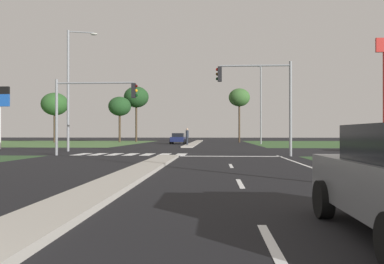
% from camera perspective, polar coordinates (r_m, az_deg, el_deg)
% --- Properties ---
extents(ground_plane, '(200.00, 200.00, 0.00)m').
position_cam_1_polar(ground_plane, '(31.35, -1.73, -2.85)').
color(ground_plane, black).
extents(grass_verge_far_left, '(35.00, 35.00, 0.01)m').
position_cam_1_polar(grass_verge_far_left, '(62.47, -23.58, -1.51)').
color(grass_verge_far_left, '#476B38').
rests_on(grass_verge_far_left, ground).
extents(grass_verge_far_right, '(35.00, 35.00, 0.01)m').
position_cam_1_polar(grass_verge_far_right, '(60.18, 25.54, -1.56)').
color(grass_verge_far_right, '#385B2D').
rests_on(grass_verge_far_right, ground).
extents(median_island_near, '(1.20, 22.00, 0.14)m').
position_cam_1_polar(median_island_near, '(12.58, -9.42, -6.49)').
color(median_island_near, '#ADA89E').
rests_on(median_island_near, ground).
extents(median_island_far, '(1.20, 36.00, 0.14)m').
position_cam_1_polar(median_island_far, '(56.28, 0.51, -1.61)').
color(median_island_far, '#ADA89E').
rests_on(median_island_far, ground).
extents(lane_dash_near, '(0.14, 2.00, 0.01)m').
position_cam_1_polar(lane_dash_near, '(5.32, 11.70, -15.94)').
color(lane_dash_near, silver).
rests_on(lane_dash_near, ground).
extents(lane_dash_second, '(0.14, 2.00, 0.01)m').
position_cam_1_polar(lane_dash_second, '(11.18, 7.17, -7.61)').
color(lane_dash_second, silver).
rests_on(lane_dash_second, ground).
extents(lane_dash_third, '(0.14, 2.00, 0.01)m').
position_cam_1_polar(lane_dash_third, '(17.14, 5.82, -5.03)').
color(lane_dash_third, silver).
rests_on(lane_dash_third, ground).
extents(edge_line_right, '(0.14, 24.00, 0.01)m').
position_cam_1_polar(edge_line_right, '(13.89, 20.57, -6.15)').
color(edge_line_right, silver).
rests_on(edge_line_right, ground).
extents(stop_bar_near, '(6.40, 0.50, 0.01)m').
position_cam_1_polar(stop_bar_near, '(24.26, 5.79, -3.61)').
color(stop_bar_near, silver).
rests_on(stop_bar_near, ground).
extents(crosswalk_bar_near, '(0.70, 2.80, 0.01)m').
position_cam_1_polar(crosswalk_bar_near, '(27.60, -16.09, -3.19)').
color(crosswalk_bar_near, silver).
rests_on(crosswalk_bar_near, ground).
extents(crosswalk_bar_second, '(0.70, 2.80, 0.01)m').
position_cam_1_polar(crosswalk_bar_second, '(27.24, -13.80, -3.24)').
color(crosswalk_bar_second, silver).
rests_on(crosswalk_bar_second, ground).
extents(crosswalk_bar_third, '(0.70, 2.80, 0.01)m').
position_cam_1_polar(crosswalk_bar_third, '(26.92, -11.46, -3.27)').
color(crosswalk_bar_third, silver).
rests_on(crosswalk_bar_third, ground).
extents(crosswalk_bar_fourth, '(0.70, 2.80, 0.01)m').
position_cam_1_polar(crosswalk_bar_fourth, '(26.65, -9.06, -3.31)').
color(crosswalk_bar_fourth, silver).
rests_on(crosswalk_bar_fourth, ground).
extents(crosswalk_bar_fifth, '(0.70, 2.80, 0.01)m').
position_cam_1_polar(crosswalk_bar_fifth, '(26.43, -6.62, -3.33)').
color(crosswalk_bar_fifth, silver).
rests_on(crosswalk_bar_fifth, ground).
extents(crosswalk_bar_sixth, '(0.70, 2.80, 0.01)m').
position_cam_1_polar(crosswalk_bar_sixth, '(26.25, -4.15, -3.35)').
color(crosswalk_bar_sixth, silver).
rests_on(crosswalk_bar_sixth, ground).
extents(crosswalk_bar_seventh, '(0.70, 2.80, 0.01)m').
position_cam_1_polar(crosswalk_bar_seventh, '(26.13, -1.64, -3.37)').
color(crosswalk_bar_seventh, silver).
rests_on(crosswalk_bar_seventh, ground).
extents(car_silver_near, '(4.27, 2.08, 1.51)m').
position_cam_1_polar(car_silver_near, '(34.10, 26.57, -1.32)').
color(car_silver_near, '#B7B7BC').
rests_on(car_silver_near, ground).
extents(car_navy_second, '(2.02, 4.34, 1.48)m').
position_cam_1_polar(car_navy_second, '(52.64, -2.07, -0.95)').
color(car_navy_second, '#161E47').
rests_on(car_navy_second, ground).
extents(traffic_signal_near_right, '(4.84, 0.32, 6.03)m').
position_cam_1_polar(traffic_signal_near_right, '(24.94, 10.64, 6.00)').
color(traffic_signal_near_right, gray).
rests_on(traffic_signal_near_right, ground).
extents(traffic_signal_near_left, '(5.48, 0.32, 5.00)m').
position_cam_1_polar(traffic_signal_near_left, '(26.01, -15.17, 4.36)').
color(traffic_signal_near_left, gray).
rests_on(traffic_signal_near_left, ground).
extents(street_lamp_second, '(2.32, 0.76, 9.75)m').
position_cam_1_polar(street_lamp_second, '(32.55, -17.62, 6.83)').
color(street_lamp_second, gray).
rests_on(street_lamp_second, ground).
extents(street_lamp_third, '(1.82, 1.97, 10.40)m').
position_cam_1_polar(street_lamp_third, '(51.77, 10.09, 4.60)').
color(street_lamp_third, gray).
rests_on(street_lamp_third, ground).
extents(pedestrian_at_median, '(0.34, 0.34, 1.88)m').
position_cam_1_polar(pedestrian_at_median, '(43.20, -0.72, -0.41)').
color(pedestrian_at_median, '#232833').
rests_on(pedestrian_at_median, median_island_far).
extents(fastfood_pole_sign, '(1.80, 0.40, 12.15)m').
position_cam_1_polar(fastfood_pole_sign, '(48.48, 26.67, 8.56)').
color(fastfood_pole_sign, red).
rests_on(fastfood_pole_sign, ground).
extents(fuel_price_totem, '(1.80, 0.24, 5.69)m').
position_cam_1_polar(fuel_price_totem, '(38.84, -26.72, 3.81)').
color(fuel_price_totem, silver).
rests_on(fuel_price_totem, ground).
extents(treeline_near, '(4.27, 4.27, 7.97)m').
position_cam_1_polar(treeline_near, '(65.26, -19.76, 3.91)').
color(treeline_near, '#423323').
rests_on(treeline_near, ground).
extents(treeline_second, '(3.74, 3.74, 7.53)m').
position_cam_1_polar(treeline_second, '(64.71, -10.71, 3.74)').
color(treeline_second, '#423323').
rests_on(treeline_second, ground).
extents(treeline_third, '(4.25, 4.25, 9.52)m').
position_cam_1_polar(treeline_third, '(66.83, -8.30, 5.13)').
color(treeline_third, '#423323').
rests_on(treeline_third, ground).
extents(treeline_fourth, '(3.37, 3.37, 8.63)m').
position_cam_1_polar(treeline_fourth, '(61.78, 7.06, 5.07)').
color(treeline_fourth, '#423323').
rests_on(treeline_fourth, ground).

